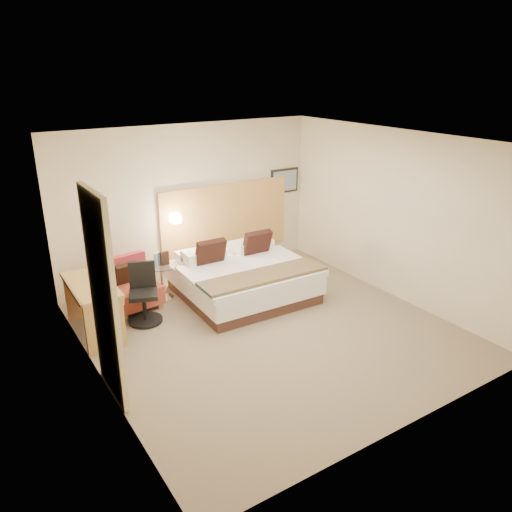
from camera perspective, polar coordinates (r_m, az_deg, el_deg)
floor at (r=7.32m, az=1.52°, el=-8.48°), size 4.80×5.00×0.02m
ceiling at (r=6.44m, az=1.75°, el=13.11°), size 4.80×5.00×0.02m
wall_back at (r=8.86m, az=-7.59°, el=6.11°), size 4.80×0.02×2.70m
wall_front at (r=5.06m, az=17.93°, el=-6.38°), size 4.80×0.02×2.70m
wall_left at (r=5.84m, az=-18.33°, el=-2.68°), size 0.02×5.00×2.70m
wall_right at (r=8.30m, az=15.56°, el=4.52°), size 0.02×5.00×2.70m
headboard_panel at (r=9.24m, az=-3.44°, el=4.30°), size 2.60×0.04×1.30m
art_frame at (r=9.80m, az=3.27°, el=8.59°), size 0.62×0.03×0.47m
art_canvas at (r=9.78m, az=3.34°, el=8.57°), size 0.54×0.01×0.39m
lamp_arm at (r=8.70m, az=-9.36°, el=4.37°), size 0.02×0.12×0.02m
lamp_shade at (r=8.64m, az=-9.19°, el=4.28°), size 0.15×0.15×0.15m
curtain at (r=5.68m, az=-17.03°, el=-4.64°), size 0.06×0.90×2.42m
bottle_a at (r=8.13m, az=-11.35°, el=-0.39°), size 0.07×0.07×0.21m
bottle_b at (r=8.17m, az=-10.97°, el=-0.25°), size 0.07×0.07×0.21m
menu_folder at (r=8.14m, az=-10.40°, el=-0.23°), size 0.14×0.06×0.23m
bed at (r=8.24m, az=-1.56°, el=-2.44°), size 2.07×2.01×0.99m
lounge_chair at (r=8.07m, az=-14.11°, el=-3.61°), size 0.85×0.77×0.80m
side_table at (r=8.27m, az=-10.71°, el=-2.69°), size 0.56×0.56×0.58m
desk at (r=7.33m, az=-18.08°, el=-4.14°), size 0.59×1.25×0.78m
desk_chair at (r=7.58m, az=-12.69°, el=-4.74°), size 0.65×0.65×0.89m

